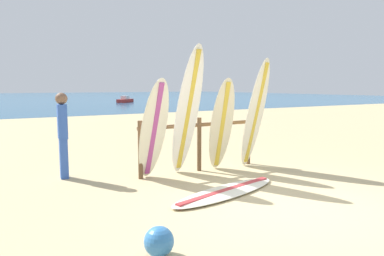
{
  "coord_description": "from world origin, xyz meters",
  "views": [
    {
      "loc": [
        -3.83,
        -3.65,
        1.77
      ],
      "look_at": [
        0.04,
        2.95,
        0.88
      ],
      "focal_mm": 33.48,
      "sensor_mm": 36.0,
      "label": 1
    }
  ],
  "objects_px": {
    "surfboard_rack": "(199,137)",
    "beachgoer_standing": "(63,132)",
    "surfboard_leaning_far_left": "(154,130)",
    "surfboard_leaning_left": "(187,112)",
    "small_boat_offshore": "(125,100)",
    "surfboard_lying_on_sand": "(226,191)",
    "beach_ball": "(159,241)",
    "surfboard_leaning_center_left": "(222,125)",
    "surfboard_leaning_center": "(255,114)"
  },
  "relations": [
    {
      "from": "surfboard_rack",
      "to": "beachgoer_standing",
      "type": "distance_m",
      "value": 2.7
    },
    {
      "from": "surfboard_leaning_far_left",
      "to": "surfboard_leaning_left",
      "type": "distance_m",
      "value": 0.8
    },
    {
      "from": "surfboard_rack",
      "to": "small_boat_offshore",
      "type": "relative_size",
      "value": 1.06
    },
    {
      "from": "beachgoer_standing",
      "to": "surfboard_lying_on_sand",
      "type": "bearing_deg",
      "value": -48.77
    },
    {
      "from": "beach_ball",
      "to": "surfboard_leaning_left",
      "type": "bearing_deg",
      "value": 55.25
    },
    {
      "from": "surfboard_leaning_left",
      "to": "surfboard_leaning_center_left",
      "type": "xyz_separation_m",
      "value": [
        0.82,
        0.01,
        -0.31
      ]
    },
    {
      "from": "surfboard_leaning_center",
      "to": "beach_ball",
      "type": "height_order",
      "value": "surfboard_leaning_center"
    },
    {
      "from": "surfboard_leaning_center_left",
      "to": "beach_ball",
      "type": "xyz_separation_m",
      "value": [
        -2.75,
        -2.79,
        -0.81
      ]
    },
    {
      "from": "surfboard_leaning_center_left",
      "to": "beach_ball",
      "type": "height_order",
      "value": "surfboard_leaning_center_left"
    },
    {
      "from": "beachgoer_standing",
      "to": "beach_ball",
      "type": "relative_size",
      "value": 5.17
    },
    {
      "from": "surfboard_leaning_left",
      "to": "small_boat_offshore",
      "type": "relative_size",
      "value": 0.99
    },
    {
      "from": "beach_ball",
      "to": "surfboard_leaning_far_left",
      "type": "bearing_deg",
      "value": 66.6
    },
    {
      "from": "surfboard_rack",
      "to": "surfboard_leaning_left",
      "type": "relative_size",
      "value": 1.07
    },
    {
      "from": "surfboard_leaning_left",
      "to": "beachgoer_standing",
      "type": "height_order",
      "value": "surfboard_leaning_left"
    },
    {
      "from": "surfboard_leaning_left",
      "to": "beach_ball",
      "type": "bearing_deg",
      "value": -124.75
    },
    {
      "from": "surfboard_leaning_center_left",
      "to": "beachgoer_standing",
      "type": "xyz_separation_m",
      "value": [
        -2.96,
        1.06,
        -0.07
      ]
    },
    {
      "from": "surfboard_leaning_center",
      "to": "beach_ball",
      "type": "xyz_separation_m",
      "value": [
        -3.54,
        -2.66,
        -1.02
      ]
    },
    {
      "from": "surfboard_leaning_center",
      "to": "beachgoer_standing",
      "type": "bearing_deg",
      "value": 162.53
    },
    {
      "from": "surfboard_leaning_far_left",
      "to": "surfboard_leaning_left",
      "type": "height_order",
      "value": "surfboard_leaning_left"
    },
    {
      "from": "surfboard_leaning_center_left",
      "to": "surfboard_lying_on_sand",
      "type": "xyz_separation_m",
      "value": [
        -0.84,
        -1.36,
        -0.94
      ]
    },
    {
      "from": "surfboard_leaning_left",
      "to": "beachgoer_standing",
      "type": "xyz_separation_m",
      "value": [
        -2.14,
        1.06,
        -0.37
      ]
    },
    {
      "from": "surfboard_rack",
      "to": "beachgoer_standing",
      "type": "height_order",
      "value": "beachgoer_standing"
    },
    {
      "from": "surfboard_leaning_center_left",
      "to": "surfboard_leaning_left",
      "type": "bearing_deg",
      "value": -179.58
    },
    {
      "from": "surfboard_leaning_center",
      "to": "beachgoer_standing",
      "type": "distance_m",
      "value": 3.94
    },
    {
      "from": "beachgoer_standing",
      "to": "small_boat_offshore",
      "type": "distance_m",
      "value": 32.94
    },
    {
      "from": "surfboard_rack",
      "to": "surfboard_leaning_left",
      "type": "bearing_deg",
      "value": -148.71
    },
    {
      "from": "surfboard_leaning_center_left",
      "to": "beach_ball",
      "type": "relative_size",
      "value": 6.1
    },
    {
      "from": "surfboard_rack",
      "to": "surfboard_lying_on_sand",
      "type": "relative_size",
      "value": 1.11
    },
    {
      "from": "surfboard_leaning_far_left",
      "to": "beach_ball",
      "type": "distance_m",
      "value": 3.11
    },
    {
      "from": "beachgoer_standing",
      "to": "beach_ball",
      "type": "distance_m",
      "value": 3.92
    },
    {
      "from": "surfboard_leaning_left",
      "to": "surfboard_lying_on_sand",
      "type": "relative_size",
      "value": 1.04
    },
    {
      "from": "surfboard_leaning_far_left",
      "to": "surfboard_leaning_center",
      "type": "height_order",
      "value": "surfboard_leaning_center"
    },
    {
      "from": "surfboard_lying_on_sand",
      "to": "surfboard_leaning_center",
      "type": "bearing_deg",
      "value": 36.99
    },
    {
      "from": "surfboard_lying_on_sand",
      "to": "beachgoer_standing",
      "type": "height_order",
      "value": "beachgoer_standing"
    },
    {
      "from": "small_boat_offshore",
      "to": "surfboard_leaning_center",
      "type": "bearing_deg",
      "value": -105.03
    },
    {
      "from": "surfboard_rack",
      "to": "surfboard_lying_on_sand",
      "type": "distance_m",
      "value": 1.81
    },
    {
      "from": "surfboard_rack",
      "to": "surfboard_leaning_far_left",
      "type": "relative_size",
      "value": 1.42
    },
    {
      "from": "surfboard_leaning_center",
      "to": "small_boat_offshore",
      "type": "xyz_separation_m",
      "value": [
        8.52,
        31.74,
        -0.93
      ]
    },
    {
      "from": "surfboard_rack",
      "to": "surfboard_leaning_far_left",
      "type": "bearing_deg",
      "value": -166.18
    },
    {
      "from": "surfboard_leaning_left",
      "to": "surfboard_leaning_center_left",
      "type": "distance_m",
      "value": 0.87
    },
    {
      "from": "small_boat_offshore",
      "to": "beach_ball",
      "type": "distance_m",
      "value": 36.46
    },
    {
      "from": "surfboard_leaning_far_left",
      "to": "small_boat_offshore",
      "type": "height_order",
      "value": "surfboard_leaning_far_left"
    },
    {
      "from": "surfboard_leaning_center",
      "to": "beach_ball",
      "type": "distance_m",
      "value": 4.55
    },
    {
      "from": "surfboard_rack",
      "to": "beach_ball",
      "type": "height_order",
      "value": "surfboard_rack"
    },
    {
      "from": "surfboard_leaning_far_left",
      "to": "surfboard_lying_on_sand",
      "type": "bearing_deg",
      "value": -61.87
    },
    {
      "from": "surfboard_leaning_left",
      "to": "surfboard_lying_on_sand",
      "type": "distance_m",
      "value": 1.84
    },
    {
      "from": "surfboard_leaning_center_left",
      "to": "surfboard_lying_on_sand",
      "type": "relative_size",
      "value": 0.79
    },
    {
      "from": "surfboard_leaning_left",
      "to": "small_boat_offshore",
      "type": "height_order",
      "value": "surfboard_leaning_left"
    },
    {
      "from": "surfboard_leaning_far_left",
      "to": "surfboard_lying_on_sand",
      "type": "distance_m",
      "value": 1.77
    },
    {
      "from": "surfboard_leaning_left",
      "to": "surfboard_rack",
      "type": "bearing_deg",
      "value": 31.29
    }
  ]
}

